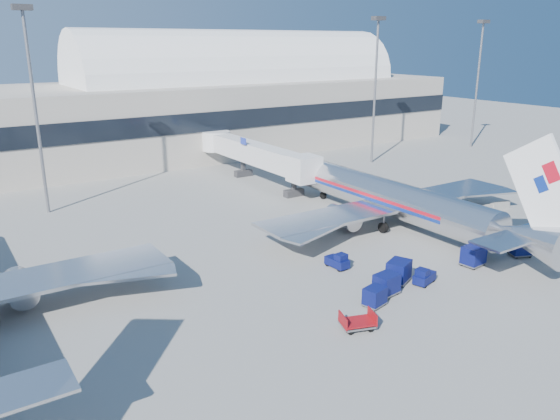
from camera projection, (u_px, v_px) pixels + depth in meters
ground at (350, 258)px, 49.64m from camera, size 260.00×260.00×0.00m
terminal at (51, 118)px, 84.97m from camera, size 170.00×28.15×21.00m
airliner_main at (396, 199)px, 57.62m from camera, size 32.00×37.26×12.07m
jetbridge_near at (251, 152)px, 77.07m from camera, size 4.40×27.50×6.25m
mast_west at (32, 81)px, 58.74m from camera, size 2.00×1.20×22.60m
mast_east at (376, 69)px, 84.98m from camera, size 2.00×1.20×22.60m
mast_far_east at (479, 66)px, 98.10m from camera, size 2.00×1.20×22.60m
barrier_near at (463, 215)px, 60.55m from camera, size 3.00×0.55×0.90m
barrier_mid at (482, 210)px, 62.28m from camera, size 3.00×0.55×0.90m
barrier_far at (500, 206)px, 64.01m from camera, size 3.00×0.55×0.90m
tug_lead at (424, 276)px, 44.22m from camera, size 2.37×1.64×1.41m
tug_right at (488, 240)px, 52.19m from camera, size 2.64×2.66×1.63m
tug_left at (338, 261)px, 47.33m from camera, size 1.24×2.24×1.41m
cart_train_a at (399, 271)px, 44.42m from camera, size 2.57×2.31×1.85m
cart_train_b at (386, 284)px, 42.24m from camera, size 2.10×1.71×1.70m
cart_train_c at (375, 296)px, 40.45m from camera, size 1.94×1.64×1.48m
cart_solo_near at (473, 256)px, 47.72m from camera, size 2.17×1.74×1.79m
cart_solo_far at (520, 247)px, 49.95m from camera, size 2.24×2.01×1.62m
cart_open_red at (358, 323)px, 37.27m from camera, size 2.66×2.23×0.61m
ramp_worker at (557, 246)px, 50.12m from camera, size 0.77×0.78×1.82m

